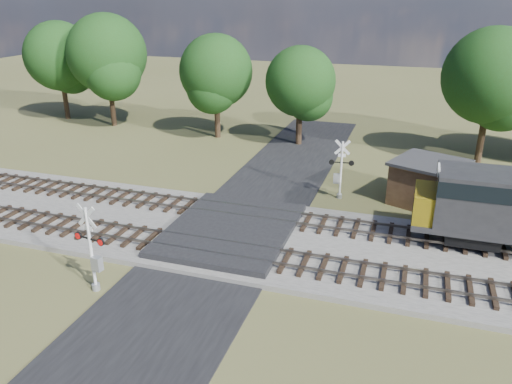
% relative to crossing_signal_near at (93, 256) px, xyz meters
% --- Properties ---
extents(ground, '(160.00, 160.00, 0.00)m').
position_rel_crossing_signal_near_xyz_m(ground, '(4.07, 6.97, -1.86)').
color(ground, brown).
rests_on(ground, ground).
extents(ballast_bed, '(140.00, 10.00, 0.30)m').
position_rel_crossing_signal_near_xyz_m(ballast_bed, '(14.07, 7.47, -1.71)').
color(ballast_bed, gray).
rests_on(ballast_bed, ground).
extents(road, '(7.00, 60.00, 0.08)m').
position_rel_crossing_signal_near_xyz_m(road, '(4.07, 6.97, -1.82)').
color(road, black).
rests_on(road, ground).
extents(crossing_panel, '(7.00, 9.00, 0.62)m').
position_rel_crossing_signal_near_xyz_m(crossing_panel, '(4.07, 7.47, -1.55)').
color(crossing_panel, '#262628').
rests_on(crossing_panel, ground).
extents(track_near, '(140.00, 2.60, 0.33)m').
position_rel_crossing_signal_near_xyz_m(track_near, '(7.19, 4.97, -1.45)').
color(track_near, black).
rests_on(track_near, ballast_bed).
extents(track_far, '(140.00, 2.60, 0.33)m').
position_rel_crossing_signal_near_xyz_m(track_far, '(7.19, 9.97, -1.45)').
color(track_far, black).
rests_on(track_far, ballast_bed).
extents(crossing_signal_near, '(1.80, 0.45, 4.48)m').
position_rel_crossing_signal_near_xyz_m(crossing_signal_near, '(0.00, 0.00, 0.00)').
color(crossing_signal_near, silver).
rests_on(crossing_signal_near, ground).
extents(crossing_signal_far, '(1.71, 0.40, 4.25)m').
position_rel_crossing_signal_near_xyz_m(crossing_signal_far, '(9.13, 15.31, -0.10)').
color(crossing_signal_far, silver).
rests_on(crossing_signal_far, ground).
extents(equipment_shed, '(5.73, 5.73, 3.00)m').
position_rel_crossing_signal_near_xyz_m(equipment_shed, '(14.97, 16.31, -0.35)').
color(equipment_shed, '#442D1D').
rests_on(equipment_shed, ground).
extents(treeline, '(77.79, 11.98, 11.86)m').
position_rel_crossing_signal_near_xyz_m(treeline, '(8.51, 27.75, 5.14)').
color(treeline, black).
rests_on(treeline, ground).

